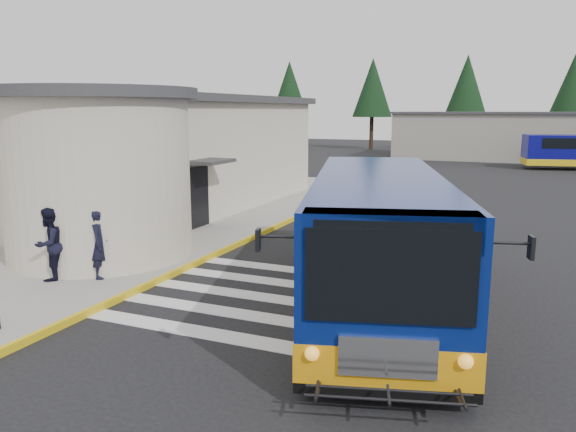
% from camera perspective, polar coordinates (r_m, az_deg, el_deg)
% --- Properties ---
extents(ground, '(140.00, 140.00, 0.00)m').
position_cam_1_polar(ground, '(13.63, 3.27, -7.85)').
color(ground, black).
rests_on(ground, ground).
extents(sidewalk, '(10.00, 34.00, 0.15)m').
position_cam_1_polar(sidewalk, '(21.40, -16.10, -1.20)').
color(sidewalk, gray).
rests_on(sidewalk, ground).
extents(curb_strip, '(0.12, 34.00, 0.16)m').
position_cam_1_polar(curb_strip, '(18.71, -4.24, -2.47)').
color(curb_strip, gold).
rests_on(curb_strip, ground).
extents(station_building, '(12.70, 18.70, 4.80)m').
position_cam_1_polar(station_building, '(24.45, -15.48, 6.17)').
color(station_building, beige).
rests_on(station_building, ground).
extents(crosswalk, '(8.00, 5.35, 0.01)m').
position_cam_1_polar(crosswalk, '(13.10, -0.01, -8.59)').
color(crosswalk, silver).
rests_on(crosswalk, ground).
extents(depot_building, '(26.40, 8.40, 4.20)m').
position_cam_1_polar(depot_building, '(54.24, 25.06, 7.35)').
color(depot_building, gray).
rests_on(depot_building, ground).
extents(tree_line, '(58.40, 4.40, 10.00)m').
position_cam_1_polar(tree_line, '(62.25, 25.47, 11.93)').
color(tree_line, black).
rests_on(tree_line, ground).
extents(transit_bus, '(5.77, 10.71, 2.94)m').
position_cam_1_polar(transit_bus, '(12.65, 9.07, -2.81)').
color(transit_bus, navy).
rests_on(transit_bus, ground).
extents(pedestrian_a, '(0.65, 0.76, 1.76)m').
position_cam_1_polar(pedestrian_a, '(14.88, -18.57, -2.69)').
color(pedestrian_a, black).
rests_on(pedestrian_a, sidewalk).
extents(pedestrian_b, '(0.77, 0.95, 1.83)m').
position_cam_1_polar(pedestrian_b, '(15.14, -23.06, -2.63)').
color(pedestrian_b, black).
rests_on(pedestrian_b, sidewalk).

